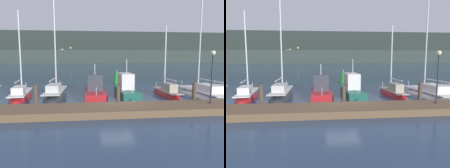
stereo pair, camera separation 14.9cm
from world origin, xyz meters
The scene contains 14 objects.
ground_plane centered at (0.00, 0.00, 0.00)m, with size 400.00×400.00×0.00m, color navy.
dock centered at (0.00, -2.08, 0.23)m, with size 30.74×2.80×0.45m, color brown.
mooring_pile_1 centered at (-5.73, -0.43, 0.84)m, with size 0.28×0.28×1.69m, color #4C3D2D.
mooring_pile_2 centered at (0.00, -0.43, 0.74)m, with size 0.28×0.28×1.48m, color #4C3D2D.
mooring_pile_3 centered at (5.73, -0.43, 0.85)m, with size 0.28×0.28×1.70m, color #4C3D2D.
sailboat_berth_2 centered at (-7.92, 3.80, 0.13)m, with size 2.15×6.27×8.11m.
sailboat_berth_3 centered at (-4.96, 3.67, 0.14)m, with size 1.83×6.50×9.87m.
motorboat_berth_4 centered at (-1.50, 3.54, 0.37)m, with size 1.90×5.90×3.50m.
motorboat_berth_5 centered at (1.42, 3.95, 0.32)m, with size 1.89×5.27×4.04m.
sailboat_berth_6 centered at (5.13, 3.57, 0.13)m, with size 1.56×5.70×7.07m.
sailboat_berth_7 centered at (8.28, 2.94, 0.13)m, with size 2.72×7.98×10.24m.
channel_buoy centered at (1.89, 13.93, 0.61)m, with size 1.13×1.13×1.71m.
dock_lamppost centered at (6.19, -1.89, 2.88)m, with size 0.32×0.32×3.58m.
hillside_backdrop centered at (0.84, 109.50, 7.75)m, with size 240.00×23.00×16.82m.
Camera 2 is at (-2.08, -15.70, 3.66)m, focal length 35.00 mm.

